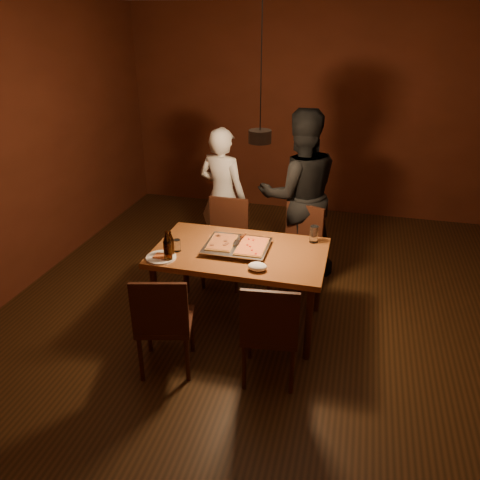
% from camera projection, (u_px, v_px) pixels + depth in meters
% --- Properties ---
extents(room_shell, '(6.00, 6.00, 6.00)m').
position_uv_depth(room_shell, '(259.00, 179.00, 3.81)').
color(room_shell, '#38200F').
rests_on(room_shell, ground).
extents(dining_table, '(1.50, 0.90, 0.75)m').
position_uv_depth(dining_table, '(240.00, 258.00, 4.12)').
color(dining_table, brown).
rests_on(dining_table, floor).
extents(chair_far_left, '(0.43, 0.43, 0.49)m').
position_uv_depth(chair_far_left, '(226.00, 233.00, 4.92)').
color(chair_far_left, '#38190F').
rests_on(chair_far_left, floor).
extents(chair_far_right, '(0.54, 0.54, 0.49)m').
position_uv_depth(chair_far_right, '(299.00, 241.00, 4.76)').
color(chair_far_right, '#38190F').
rests_on(chair_far_right, floor).
extents(chair_near_left, '(0.51, 0.51, 0.49)m').
position_uv_depth(chair_near_left, '(163.00, 317.00, 3.55)').
color(chair_near_left, '#38190F').
rests_on(chair_near_left, floor).
extents(chair_near_right, '(0.47, 0.47, 0.49)m').
position_uv_depth(chair_near_right, '(270.00, 325.00, 3.45)').
color(chair_near_right, '#38190F').
rests_on(chair_near_right, floor).
extents(pizza_tray, '(0.58, 0.48, 0.05)m').
position_uv_depth(pizza_tray, '(237.00, 247.00, 4.09)').
color(pizza_tray, silver).
rests_on(pizza_tray, dining_table).
extents(pizza_meat, '(0.24, 0.36, 0.02)m').
position_uv_depth(pizza_meat, '(222.00, 242.00, 4.11)').
color(pizza_meat, maroon).
rests_on(pizza_meat, pizza_tray).
extents(pizza_cheese, '(0.25, 0.39, 0.02)m').
position_uv_depth(pizza_cheese, '(252.00, 246.00, 4.04)').
color(pizza_cheese, gold).
rests_on(pizza_cheese, pizza_tray).
extents(spatula, '(0.11, 0.25, 0.04)m').
position_uv_depth(spatula, '(238.00, 243.00, 4.09)').
color(spatula, silver).
rests_on(spatula, pizza_tray).
extents(beer_bottle_a, '(0.07, 0.07, 0.27)m').
position_uv_depth(beer_bottle_a, '(168.00, 246.00, 3.86)').
color(beer_bottle_a, black).
rests_on(beer_bottle_a, dining_table).
extents(beer_bottle_b, '(0.06, 0.06, 0.22)m').
position_uv_depth(beer_bottle_b, '(171.00, 243.00, 3.96)').
color(beer_bottle_b, black).
rests_on(beer_bottle_b, dining_table).
extents(water_glass_left, '(0.07, 0.07, 0.11)m').
position_uv_depth(water_glass_left, '(177.00, 245.00, 4.06)').
color(water_glass_left, silver).
rests_on(water_glass_left, dining_table).
extents(water_glass_right, '(0.08, 0.08, 0.16)m').
position_uv_depth(water_glass_right, '(314.00, 234.00, 4.21)').
color(water_glass_right, silver).
rests_on(water_glass_right, dining_table).
extents(plate_slice, '(0.26, 0.26, 0.03)m').
position_uv_depth(plate_slice, '(161.00, 257.00, 3.95)').
color(plate_slice, white).
rests_on(plate_slice, dining_table).
extents(napkin, '(0.16, 0.12, 0.07)m').
position_uv_depth(napkin, '(257.00, 267.00, 3.76)').
color(napkin, white).
rests_on(napkin, dining_table).
extents(diner_white, '(0.63, 0.49, 1.54)m').
position_uv_depth(diner_white, '(222.00, 196.00, 5.28)').
color(diner_white, silver).
rests_on(diner_white, floor).
extents(diner_dark, '(1.06, 0.96, 1.80)m').
position_uv_depth(diner_dark, '(299.00, 195.00, 4.94)').
color(diner_dark, black).
rests_on(diner_dark, floor).
extents(pendant_lamp, '(0.18, 0.18, 1.10)m').
position_uv_depth(pendant_lamp, '(260.00, 135.00, 3.65)').
color(pendant_lamp, black).
rests_on(pendant_lamp, ceiling).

